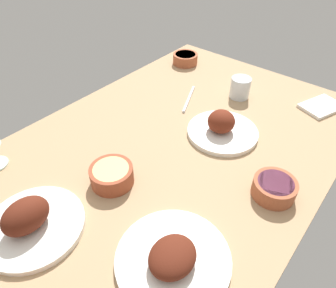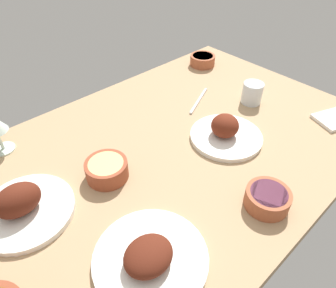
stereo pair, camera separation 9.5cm
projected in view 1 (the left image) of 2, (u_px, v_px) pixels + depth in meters
dining_table at (168, 153)px, 97.95cm from camera, size 140.00×90.00×4.00cm
plate_far_side at (222, 128)px, 100.78cm from camera, size 23.45×23.45×8.84cm
plate_near_viewer at (30, 222)px, 72.49cm from camera, size 24.38×24.38×9.38cm
plate_center_main at (173, 258)px, 66.36cm from camera, size 25.75×25.75×6.61cm
bowl_onions at (274, 188)px, 80.80cm from camera, size 11.55×11.55×4.84cm
bowl_cream at (185, 58)px, 140.70cm from camera, size 11.27×11.27×4.68cm
bowl_pasta at (112, 175)px, 84.10cm from camera, size 12.03×12.03×5.27cm
water_tumbler at (240, 88)px, 117.66cm from camera, size 7.58×7.58×8.03cm
folded_napkin at (322, 106)px, 113.89cm from camera, size 17.80×14.98×1.20cm
fork_loose at (189, 99)px, 118.35cm from camera, size 17.43×8.58×0.80cm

